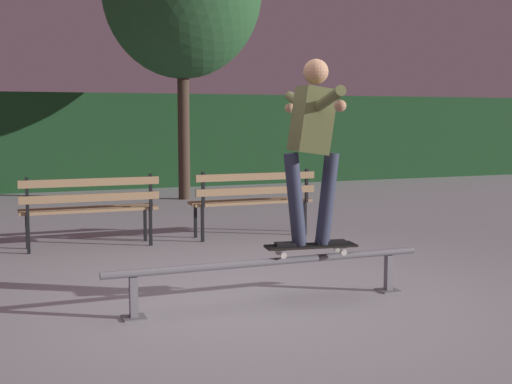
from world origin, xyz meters
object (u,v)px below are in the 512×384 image
at_px(skateboarder, 312,136).
at_px(grind_rail, 270,268).
at_px(park_bench_leftmost, 90,204).
at_px(skateboard, 311,246).
at_px(park_bench_left_center, 253,196).

bearing_deg(skateboarder, grind_rail, 179.94).
bearing_deg(grind_rail, park_bench_leftmost, 109.24).
bearing_deg(park_bench_leftmost, skateboarder, -64.69).
relative_size(grind_rail, skateboard, 3.49).
xyz_separation_m(park_bench_leftmost, park_bench_left_center, (2.07, 0.00, 0.00)).
bearing_deg(park_bench_left_center, park_bench_leftmost, 180.00).
relative_size(grind_rail, park_bench_left_center, 1.74).
bearing_deg(skateboard, grind_rail, -180.00).
relative_size(grind_rail, park_bench_leftmost, 1.74).
height_order(grind_rail, skateboard, skateboard).
height_order(skateboard, skateboarder, skateboarder).
bearing_deg(park_bench_leftmost, park_bench_left_center, 0.00).
bearing_deg(park_bench_left_center, skateboard, -102.04).
distance_m(skateboarder, park_bench_left_center, 3.20).
height_order(grind_rail, park_bench_left_center, park_bench_left_center).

